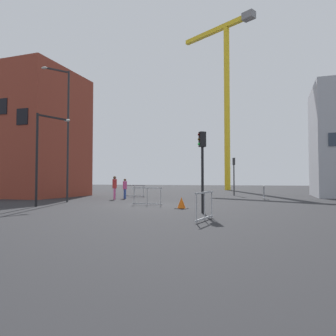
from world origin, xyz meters
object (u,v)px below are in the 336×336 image
streetlamp_tall (65,126)px  pedestrian_walking (125,187)px  construction_crane (226,84)px  pedestrian_waiting (115,186)px  traffic_light_far (234,170)px  traffic_cone_striped (181,203)px  streetlamp_short (43,148)px  traffic_light_median (202,158)px

streetlamp_tall → pedestrian_walking: bearing=68.6°
construction_crane → pedestrian_waiting: 31.85m
streetlamp_tall → pedestrian_waiting: (1.76, 3.93, -4.23)m
streetlamp_tall → traffic_light_far: 17.04m
construction_crane → traffic_cone_striped: size_ratio=43.61×
streetlamp_tall → pedestrian_walking: (2.03, 5.19, -4.36)m
traffic_cone_striped → streetlamp_tall: bearing=166.8°
streetlamp_tall → traffic_cone_striped: 10.56m
streetlamp_short → pedestrian_waiting: 7.58m
construction_crane → pedestrian_walking: size_ratio=16.28×
streetlamp_short → pedestrian_waiting: size_ratio=2.93×
pedestrian_walking → construction_crane: bearing=79.6°
traffic_light_far → pedestrian_walking: 11.63m
traffic_light_far → pedestrian_waiting: (-8.21, -9.61, -1.46)m
pedestrian_waiting → traffic_cone_striped: bearing=-39.8°
traffic_cone_striped → streetlamp_short: bearing=-172.2°
construction_crane → pedestrian_walking: 30.81m
pedestrian_walking → traffic_cone_striped: pedestrian_walking is taller
streetlamp_short → traffic_light_far: streetlamp_short is taller
streetlamp_short → streetlamp_tall: bearing=105.7°
streetlamp_short → traffic_light_far: (9.06, 16.78, -0.83)m
traffic_light_far → pedestrian_walking: traffic_light_far is taller
pedestrian_walking → traffic_cone_striped: bearing=-46.2°
streetlamp_tall → streetlamp_short: (0.91, -3.24, -1.94)m
streetlamp_tall → pedestrian_walking: 7.07m
streetlamp_tall → traffic_light_median: size_ratio=2.46×
traffic_light_far → streetlamp_short: bearing=-118.4°
pedestrian_waiting → traffic_cone_striped: pedestrian_waiting is taller
construction_crane → traffic_cone_striped: (2.26, -33.28, -16.55)m
traffic_light_median → streetlamp_short: bearing=175.4°
construction_crane → streetlamp_tall: (-6.79, -31.16, -11.53)m
traffic_light_median → traffic_light_far: size_ratio=0.99×
traffic_light_median → pedestrian_walking: traffic_light_median is taller
streetlamp_short → traffic_light_far: 19.09m
streetlamp_short → traffic_cone_striped: (8.13, 1.11, -3.09)m
construction_crane → streetlamp_short: 37.40m
streetlamp_short → traffic_light_far: bearing=61.6°
streetlamp_tall → construction_crane: bearing=77.7°
streetlamp_short → pedestrian_walking: 8.84m
pedestrian_walking → traffic_cone_striped: (7.01, -7.31, -0.67)m
traffic_light_far → pedestrian_waiting: size_ratio=2.04×
construction_crane → traffic_light_median: 38.17m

